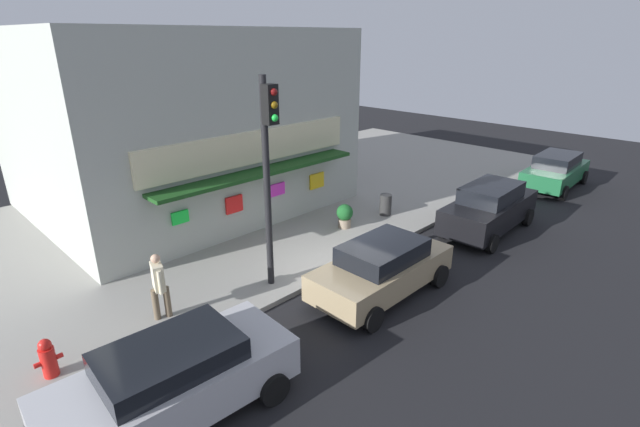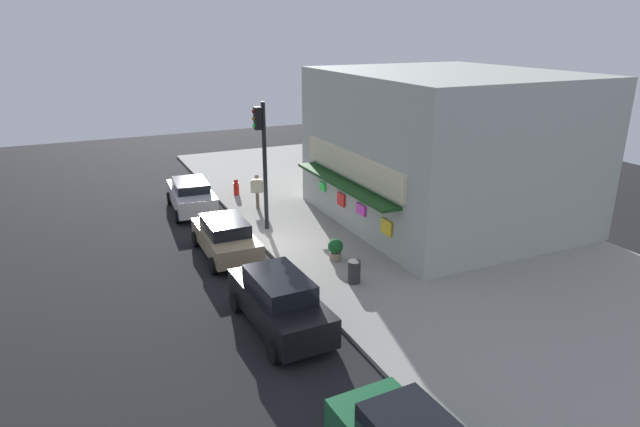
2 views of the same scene
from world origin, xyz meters
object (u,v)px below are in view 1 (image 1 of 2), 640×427
fire_hydrant (48,358)px  parked_car_black (489,208)px  trash_can (386,205)px  pedestrian (159,283)px  parked_car_green (556,170)px  potted_plant_by_doorway (345,215)px  parked_car_tan (382,268)px  traffic_light (268,159)px  parked_car_silver (173,380)px

fire_hydrant → parked_car_black: 13.86m
fire_hydrant → parked_car_black: size_ratio=0.19×
trash_can → fire_hydrant: bearing=-176.7°
pedestrian → parked_car_green: bearing=-8.9°
trash_can → parked_car_green: (8.60, -3.19, 0.27)m
pedestrian → potted_plant_by_doorway: 7.43m
trash_can → potted_plant_by_doorway: (-2.04, 0.28, 0.06)m
pedestrian → parked_car_tan: bearing=-31.4°
traffic_light → fire_hydrant: bearing=176.3°
trash_can → potted_plant_by_doorway: 2.06m
parked_car_silver → parked_car_black: parked_car_black is taller
trash_can → parked_car_black: parked_car_black is taller
parked_car_silver → traffic_light: bearing=28.6°
fire_hydrant → potted_plant_by_doorway: 10.05m
parked_car_black → parked_car_green: (7.04, 0.19, -0.08)m
fire_hydrant → trash_can: (12.04, 0.69, -0.01)m
traffic_light → pedestrian: traffic_light is taller
parked_car_black → trash_can: bearing=114.7°
parked_car_tan → parked_car_green: parked_car_green is taller
fire_hydrant → parked_car_black: parked_car_black is taller
parked_car_tan → parked_car_green: (13.17, 0.15, 0.02)m
fire_hydrant → pedestrian: 2.68m
parked_car_black → parked_car_green: parked_car_black is taller
fire_hydrant → trash_can: fire_hydrant is taller
parked_car_black → fire_hydrant: bearing=168.8°
parked_car_green → traffic_light: bearing=171.9°
pedestrian → parked_car_silver: pedestrian is taller
fire_hydrant → potted_plant_by_doorway: size_ratio=0.99×
potted_plant_by_doorway → parked_car_silver: 9.41m
fire_hydrant → pedestrian: bearing=6.7°
traffic_light → pedestrian: size_ratio=3.28×
traffic_light → parked_car_silver: bearing=-151.4°
pedestrian → parked_car_silver: (-1.29, -2.98, -0.27)m
fire_hydrant → parked_car_green: (20.63, -2.50, 0.26)m
trash_can → parked_car_silver: (-10.71, -3.36, 0.28)m
potted_plant_by_doorway → parked_car_tan: 4.42m
fire_hydrant → pedestrian: (2.61, 0.31, 0.54)m
fire_hydrant → parked_car_black: bearing=-11.2°
parked_car_black → pedestrian: bearing=164.7°
traffic_light → potted_plant_by_doorway: 5.57m
parked_car_green → parked_car_tan: bearing=-179.3°
traffic_light → parked_car_silver: size_ratio=1.24×
trash_can → parked_car_tan: (-4.57, -3.34, 0.25)m
potted_plant_by_doorway → parked_car_green: (10.63, -3.47, 0.21)m
potted_plant_by_doorway → parked_car_tan: size_ratio=0.20×
potted_plant_by_doorway → trash_can: bearing=-7.8°
parked_car_tan → parked_car_silver: 6.14m
trash_can → parked_car_silver: 11.23m
traffic_light → parked_car_black: size_ratio=1.22×
traffic_light → fire_hydrant: traffic_light is taller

